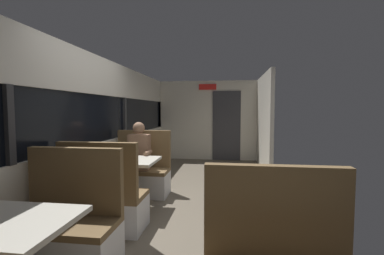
% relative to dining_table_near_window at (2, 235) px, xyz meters
% --- Properties ---
extents(ground_plane, '(3.30, 9.20, 0.02)m').
position_rel_dining_table_near_window_xyz_m(ground_plane, '(0.89, 2.09, -0.65)').
color(ground_plane, '#665B4C').
extents(carriage_window_panel_left, '(0.09, 8.48, 2.30)m').
position_rel_dining_table_near_window_xyz_m(carriage_window_panel_left, '(-0.56, 2.09, 0.47)').
color(carriage_window_panel_left, beige).
rests_on(carriage_window_panel_left, ground_plane).
extents(carriage_end_bulkhead, '(2.90, 0.11, 2.30)m').
position_rel_dining_table_near_window_xyz_m(carriage_end_bulkhead, '(0.95, 6.28, 0.50)').
color(carriage_end_bulkhead, beige).
rests_on(carriage_end_bulkhead, ground_plane).
extents(carriage_aisle_panel_right, '(0.08, 2.40, 2.30)m').
position_rel_dining_table_near_window_xyz_m(carriage_aisle_panel_right, '(2.34, 5.09, 0.51)').
color(carriage_aisle_panel_right, beige).
rests_on(carriage_aisle_panel_right, ground_plane).
extents(dining_table_near_window, '(0.90, 0.70, 0.74)m').
position_rel_dining_table_near_window_xyz_m(dining_table_near_window, '(0.00, 0.00, 0.00)').
color(dining_table_near_window, '#9E9EA3').
rests_on(dining_table_near_window, ground_plane).
extents(bench_near_window_facing_entry, '(0.95, 0.50, 1.10)m').
position_rel_dining_table_near_window_xyz_m(bench_near_window_facing_entry, '(0.00, 0.70, -0.31)').
color(bench_near_window_facing_entry, silver).
rests_on(bench_near_window_facing_entry, ground_plane).
extents(dining_table_mid_window, '(0.90, 0.70, 0.74)m').
position_rel_dining_table_near_window_xyz_m(dining_table_mid_window, '(0.00, 2.18, 0.00)').
color(dining_table_mid_window, '#9E9EA3').
rests_on(dining_table_mid_window, ground_plane).
extents(bench_mid_window_facing_end, '(0.95, 0.50, 1.10)m').
position_rel_dining_table_near_window_xyz_m(bench_mid_window_facing_end, '(0.00, 1.48, -0.31)').
color(bench_mid_window_facing_end, silver).
rests_on(bench_mid_window_facing_end, ground_plane).
extents(bench_mid_window_facing_entry, '(0.95, 0.50, 1.10)m').
position_rel_dining_table_near_window_xyz_m(bench_mid_window_facing_entry, '(0.00, 2.87, -0.31)').
color(bench_mid_window_facing_entry, silver).
rests_on(bench_mid_window_facing_entry, ground_plane).
extents(seated_passenger, '(0.47, 0.55, 1.26)m').
position_rel_dining_table_near_window_xyz_m(seated_passenger, '(0.00, 2.80, -0.10)').
color(seated_passenger, '#26262D').
rests_on(seated_passenger, ground_plane).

